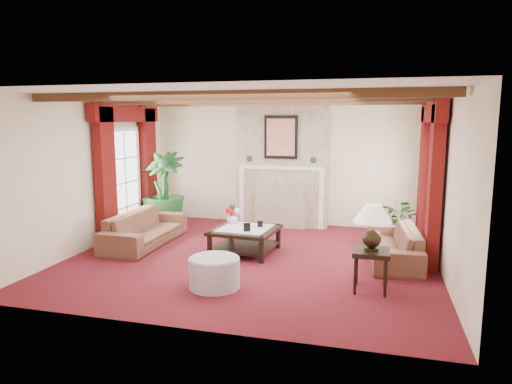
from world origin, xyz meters
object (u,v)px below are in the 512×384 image
(sofa_left, at_px, (145,223))
(potted_palm, at_px, (164,206))
(coffee_table, at_px, (245,240))
(ottoman, at_px, (214,273))
(side_table, at_px, (371,270))
(sofa_right, at_px, (394,238))

(sofa_left, distance_m, potted_palm, 1.40)
(sofa_left, xyz_separation_m, coffee_table, (1.97, -0.05, -0.19))
(ottoman, bearing_deg, side_table, 11.61)
(sofa_right, distance_m, ottoman, 3.12)
(coffee_table, relative_size, side_table, 1.87)
(sofa_left, xyz_separation_m, side_table, (4.13, -1.34, -0.12))
(side_table, height_order, ottoman, side_table)
(sofa_right, xyz_separation_m, ottoman, (-2.45, -1.92, -0.17))
(coffee_table, bearing_deg, sofa_right, 9.34)
(sofa_right, distance_m, coffee_table, 2.52)
(sofa_right, xyz_separation_m, coffee_table, (-2.51, -0.19, -0.16))
(sofa_left, height_order, ottoman, sofa_left)
(sofa_right, distance_m, potted_palm, 4.91)
(side_table, relative_size, ottoman, 0.80)
(sofa_left, bearing_deg, potted_palm, 10.99)
(sofa_left, xyz_separation_m, potted_palm, (-0.27, 1.37, 0.05))
(sofa_left, relative_size, potted_palm, 1.27)
(sofa_left, bearing_deg, coffee_table, -91.68)
(sofa_left, relative_size, coffee_table, 1.95)
(side_table, bearing_deg, sofa_right, 76.88)
(sofa_right, relative_size, ottoman, 2.75)
(sofa_left, distance_m, sofa_right, 4.48)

